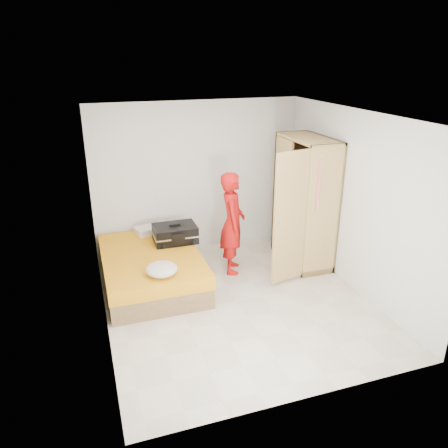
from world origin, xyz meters
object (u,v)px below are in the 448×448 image
object	(u,v)px
bed	(152,268)
wardrobe	(303,206)
suitcase	(175,234)
person	(232,223)
round_cushion	(162,269)

from	to	relation	value
bed	wardrobe	distance (m)	2.61
suitcase	person	bearing A→B (deg)	-18.98
suitcase	round_cushion	distance (m)	1.13
person	round_cushion	bearing A→B (deg)	137.54
bed	suitcase	size ratio (longest dim) A/B	2.91
bed	suitcase	distance (m)	0.68
wardrobe	round_cushion	world-z (taller)	wardrobe
wardrobe	suitcase	size ratio (longest dim) A/B	3.02
bed	person	bearing A→B (deg)	1.35
wardrobe	round_cushion	size ratio (longest dim) A/B	4.89
suitcase	round_cushion	xyz separation A→B (m)	(-0.42, -1.05, -0.05)
bed	suitcase	xyz separation A→B (m)	(0.45, 0.34, 0.38)
person	round_cushion	world-z (taller)	person
bed	round_cushion	size ratio (longest dim) A/B	4.70
person	suitcase	xyz separation A→B (m)	(-0.86, 0.31, -0.19)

